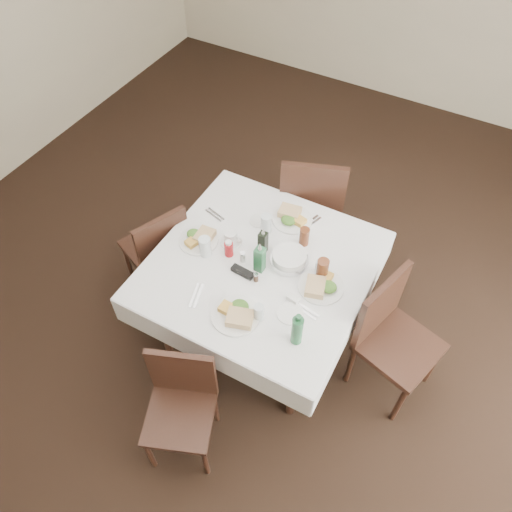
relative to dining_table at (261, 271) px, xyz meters
The scene contains 33 objects.
ground_plane 0.69m from the dining_table, 151.62° to the left, with size 7.00×7.00×0.00m, color black.
room_shell 1.03m from the dining_table, 151.62° to the left, with size 6.04×7.04×2.80m.
dining_table is the anchor object (origin of this frame).
chair_north 0.90m from the dining_table, 91.83° to the left, with size 0.62×0.62×1.03m.
chair_south 0.96m from the dining_table, 91.54° to the right, with size 0.52×0.52×0.85m.
chair_east 0.92m from the dining_table, ahead, with size 0.57×0.57×0.97m.
chair_west 0.87m from the dining_table, behind, with size 0.54×0.54×0.88m.
meal_north 0.47m from the dining_table, 90.39° to the left, with size 0.29×0.29×0.06m.
meal_south 0.44m from the dining_table, 81.05° to the right, with size 0.30×0.30×0.07m.
meal_east 0.44m from the dining_table, ahead, with size 0.29×0.29×0.06m.
meal_west 0.48m from the dining_table, behind, with size 0.27×0.27×0.06m.
side_plate_a 0.40m from the dining_table, 120.36° to the left, with size 0.14×0.14×0.01m.
side_plate_b 0.44m from the dining_table, 36.95° to the right, with size 0.16×0.16×0.01m.
water_n 0.34m from the dining_table, 111.79° to the left, with size 0.08×0.08×0.14m.
water_s 0.44m from the dining_table, 63.19° to the right, with size 0.06×0.06×0.12m.
water_e 0.41m from the dining_table, 17.93° to the left, with size 0.06×0.06×0.11m.
water_w 0.41m from the dining_table, 164.41° to the right, with size 0.08×0.08×0.15m.
iced_tea_a 0.37m from the dining_table, 60.67° to the left, with size 0.07×0.07×0.14m.
iced_tea_b 0.43m from the dining_table, 13.65° to the left, with size 0.08×0.08×0.16m.
bread_basket 0.22m from the dining_table, 33.27° to the left, with size 0.25×0.25×0.08m.
oil_cruet_dark 0.21m from the dining_table, 112.01° to the left, with size 0.05×0.05×0.22m.
oil_cruet_green 0.19m from the dining_table, 72.65° to the right, with size 0.06×0.06×0.25m.
ketchup_bottle 0.27m from the dining_table, behind, with size 0.06×0.06×0.13m.
salt_shaker 0.17m from the dining_table, 163.87° to the right, with size 0.04×0.04×0.08m.
pepper_shaker 0.18m from the dining_table, 74.55° to the right, with size 0.03×0.03×0.07m.
coffee_mug 0.30m from the dining_table, 166.18° to the left, with size 0.16×0.14×0.11m.
sunglasses 0.17m from the dining_table, 117.67° to the right, with size 0.16×0.06×0.03m.
green_bottle 0.64m from the dining_table, 41.65° to the right, with size 0.07×0.07×0.26m.
sugar_caddy 0.37m from the dining_table, 26.94° to the right, with size 0.08×0.06×0.04m.
cutlery_n 0.52m from the dining_table, 75.12° to the left, with size 0.10×0.18×0.01m.
cutlery_s 0.49m from the dining_table, 118.75° to the right, with size 0.10×0.19×0.01m.
cutlery_e 0.46m from the dining_table, 24.76° to the right, with size 0.19×0.08×0.01m.
cutlery_w 0.56m from the dining_table, 155.08° to the left, with size 0.17×0.09×0.01m.
Camera 1 is at (1.01, -1.84, 3.33)m, focal length 35.00 mm.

